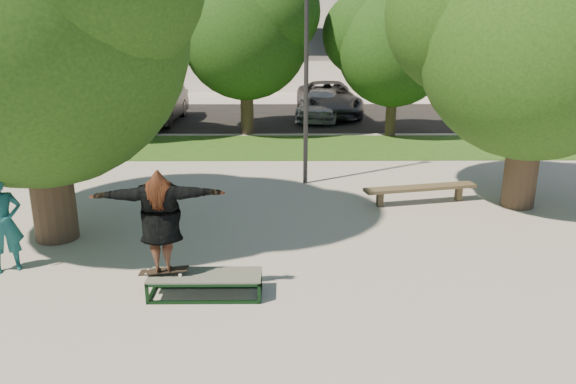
{
  "coord_description": "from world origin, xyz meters",
  "views": [
    {
      "loc": [
        0.41,
        -9.71,
        4.26
      ],
      "look_at": [
        0.49,
        0.6,
        1.1
      ],
      "focal_mm": 35.0,
      "sensor_mm": 36.0,
      "label": 1
    }
  ],
  "objects_px": {
    "car_silver_a": "(129,106)",
    "car_dark": "(158,104)",
    "bench": "(420,189)",
    "tree_right": "(534,28)",
    "lamppost": "(306,65)",
    "tree_left": "(26,11)",
    "grind_box": "(205,285)",
    "car_grey": "(328,99)",
    "bystander": "(3,223)",
    "car_silver_b": "(321,105)"
  },
  "relations": [
    {
      "from": "bystander",
      "to": "grind_box",
      "type": "bearing_deg",
      "value": -45.9
    },
    {
      "from": "car_silver_a",
      "to": "car_dark",
      "type": "xyz_separation_m",
      "value": [
        1.08,
        0.6,
        0.02
      ]
    },
    {
      "from": "bystander",
      "to": "bench",
      "type": "height_order",
      "value": "bystander"
    },
    {
      "from": "tree_right",
      "to": "car_silver_b",
      "type": "xyz_separation_m",
      "value": [
        -3.82,
        12.37,
        -3.46
      ]
    },
    {
      "from": "tree_left",
      "to": "tree_right",
      "type": "height_order",
      "value": "tree_left"
    },
    {
      "from": "car_dark",
      "to": "car_grey",
      "type": "xyz_separation_m",
      "value": [
        7.5,
        1.86,
        -0.04
      ]
    },
    {
      "from": "tree_left",
      "to": "grind_box",
      "type": "relative_size",
      "value": 3.95
    },
    {
      "from": "grind_box",
      "to": "car_grey",
      "type": "xyz_separation_m",
      "value": [
        3.35,
        17.9,
        0.58
      ]
    },
    {
      "from": "tree_right",
      "to": "lamppost",
      "type": "xyz_separation_m",
      "value": [
        -4.92,
        1.92,
        -0.94
      ]
    },
    {
      "from": "tree_left",
      "to": "lamppost",
      "type": "distance_m",
      "value": 6.7
    },
    {
      "from": "car_silver_a",
      "to": "lamppost",
      "type": "bearing_deg",
      "value": -41.47
    },
    {
      "from": "car_silver_a",
      "to": "car_dark",
      "type": "height_order",
      "value": "car_dark"
    },
    {
      "from": "tree_left",
      "to": "car_silver_b",
      "type": "bearing_deg",
      "value": 66.02
    },
    {
      "from": "bystander",
      "to": "car_grey",
      "type": "height_order",
      "value": "bystander"
    },
    {
      "from": "car_grey",
      "to": "car_silver_b",
      "type": "height_order",
      "value": "car_grey"
    },
    {
      "from": "car_silver_b",
      "to": "lamppost",
      "type": "bearing_deg",
      "value": -84.93
    },
    {
      "from": "tree_right",
      "to": "bench",
      "type": "bearing_deg",
      "value": 176.73
    },
    {
      "from": "bystander",
      "to": "lamppost",
      "type": "bearing_deg",
      "value": 14.81
    },
    {
      "from": "lamppost",
      "to": "car_silver_b",
      "type": "bearing_deg",
      "value": 84.02
    },
    {
      "from": "tree_left",
      "to": "bystander",
      "type": "height_order",
      "value": "tree_left"
    },
    {
      "from": "grind_box",
      "to": "car_silver_a",
      "type": "relative_size",
      "value": 0.39
    },
    {
      "from": "grind_box",
      "to": "bench",
      "type": "relative_size",
      "value": 0.64
    },
    {
      "from": "car_silver_b",
      "to": "tree_right",
      "type": "bearing_deg",
      "value": -61.78
    },
    {
      "from": "car_dark",
      "to": "car_grey",
      "type": "relative_size",
      "value": 0.88
    },
    {
      "from": "bench",
      "to": "car_grey",
      "type": "xyz_separation_m",
      "value": [
        -1.21,
        13.17,
        0.41
      ]
    },
    {
      "from": "tree_left",
      "to": "tree_right",
      "type": "distance_m",
      "value": 10.41
    },
    {
      "from": "tree_right",
      "to": "car_silver_a",
      "type": "height_order",
      "value": "tree_right"
    },
    {
      "from": "car_silver_a",
      "to": "tree_left",
      "type": "bearing_deg",
      "value": -71.98
    },
    {
      "from": "tree_left",
      "to": "car_silver_a",
      "type": "height_order",
      "value": "tree_left"
    },
    {
      "from": "bystander",
      "to": "tree_left",
      "type": "bearing_deg",
      "value": 53.15
    },
    {
      "from": "lamppost",
      "to": "car_silver_a",
      "type": "xyz_separation_m",
      "value": [
        -7.08,
        8.92,
        -2.36
      ]
    },
    {
      "from": "tree_right",
      "to": "car_silver_a",
      "type": "relative_size",
      "value": 1.4
    },
    {
      "from": "car_silver_a",
      "to": "car_grey",
      "type": "xyz_separation_m",
      "value": [
        8.58,
        2.46,
        -0.02
      ]
    },
    {
      "from": "grind_box",
      "to": "car_silver_a",
      "type": "xyz_separation_m",
      "value": [
        -5.23,
        15.44,
        0.6
      ]
    },
    {
      "from": "bench",
      "to": "tree_right",
      "type": "bearing_deg",
      "value": -15.74
    },
    {
      "from": "tree_right",
      "to": "grind_box",
      "type": "bearing_deg",
      "value": -145.76
    },
    {
      "from": "tree_right",
      "to": "car_dark",
      "type": "bearing_deg",
      "value": 133.68
    },
    {
      "from": "tree_right",
      "to": "lamppost",
      "type": "relative_size",
      "value": 1.07
    },
    {
      "from": "lamppost",
      "to": "grind_box",
      "type": "height_order",
      "value": "lamppost"
    },
    {
      "from": "tree_left",
      "to": "lamppost",
      "type": "height_order",
      "value": "tree_left"
    },
    {
      "from": "grind_box",
      "to": "tree_right",
      "type": "bearing_deg",
      "value": 34.24
    },
    {
      "from": "lamppost",
      "to": "car_silver_a",
      "type": "relative_size",
      "value": 1.32
    },
    {
      "from": "car_silver_a",
      "to": "car_dark",
      "type": "distance_m",
      "value": 1.24
    },
    {
      "from": "tree_left",
      "to": "tree_right",
      "type": "relative_size",
      "value": 1.09
    },
    {
      "from": "bystander",
      "to": "bench",
      "type": "bearing_deg",
      "value": -5.92
    },
    {
      "from": "car_silver_a",
      "to": "bench",
      "type": "bearing_deg",
      "value": -37.47
    },
    {
      "from": "bystander",
      "to": "car_silver_a",
      "type": "distance_m",
      "value": 14.53
    },
    {
      "from": "bench",
      "to": "tree_left",
      "type": "bearing_deg",
      "value": -177.66
    },
    {
      "from": "tree_right",
      "to": "car_grey",
      "type": "xyz_separation_m",
      "value": [
        -3.42,
        13.29,
        -3.32
      ]
    },
    {
      "from": "bench",
      "to": "car_dark",
      "type": "relative_size",
      "value": 0.58
    }
  ]
}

